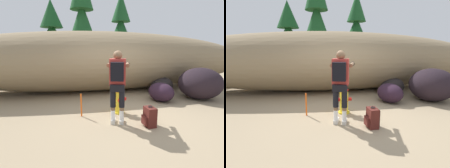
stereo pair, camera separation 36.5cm
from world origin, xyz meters
TOP-DOWN VIEW (x-y plane):
  - ground_plane at (0.00, 0.00)m, footprint 56.00×56.00m
  - dirt_embankment at (0.00, 3.34)m, footprint 14.44×3.20m
  - fire_hydrant at (-0.11, 0.37)m, footprint 0.41×0.36m
  - utility_worker at (-0.31, -0.26)m, footprint 0.69×1.04m
  - spare_backpack at (0.34, -0.61)m, footprint 0.30×0.31m
  - boulder_large at (3.03, 1.05)m, footprint 1.91×1.86m
  - boulder_mid at (2.18, 2.14)m, footprint 1.15×1.12m
  - boulder_small at (1.57, 1.10)m, footprint 0.98×1.11m
  - pine_tree_far_left at (-2.58, 10.74)m, footprint 2.64×2.64m
  - pine_tree_left at (-0.44, 8.05)m, footprint 2.32×2.32m
  - pine_tree_center at (2.93, 10.53)m, footprint 2.41×2.41m
  - survey_stake at (-1.11, 0.34)m, footprint 0.04×0.04m

SIDE VIEW (x-z plane):
  - ground_plane at x=0.00m, z-range -0.04..0.00m
  - spare_backpack at x=0.34m, z-range -0.02..0.45m
  - survey_stake at x=-1.11m, z-range 0.00..0.60m
  - boulder_small at x=1.57m, z-range 0.00..0.63m
  - boulder_mid at x=2.18m, z-range 0.00..0.64m
  - fire_hydrant at x=-0.11m, z-range -0.03..0.71m
  - boulder_large at x=3.03m, z-range 0.00..1.09m
  - utility_worker at x=-0.31m, z-range 0.22..1.90m
  - dirt_embankment at x=0.00m, z-range 0.00..2.45m
  - pine_tree_far_left at x=-2.58m, z-range 0.29..5.77m
  - pine_tree_center at x=2.93m, z-range 0.43..6.72m
  - pine_tree_left at x=-0.44m, z-range 0.28..7.26m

